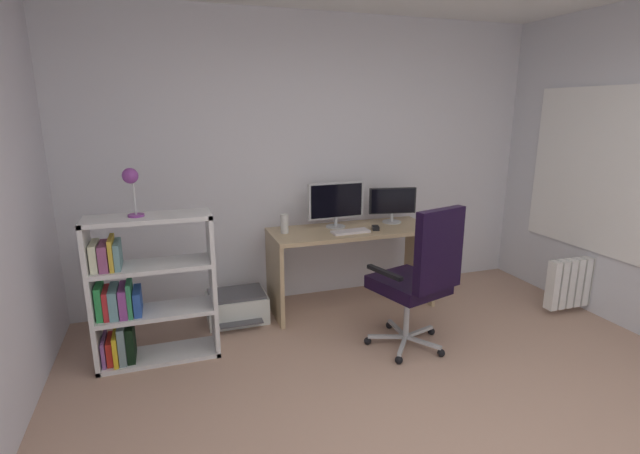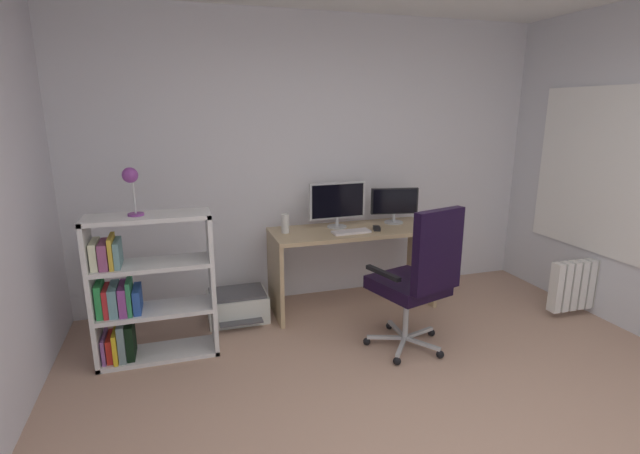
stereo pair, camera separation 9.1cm
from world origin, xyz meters
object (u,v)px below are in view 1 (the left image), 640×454
Objects in this scene: desk at (352,250)px; computer_mouse at (376,228)px; monitor_secondary at (393,203)px; keyboard at (350,232)px; printer at (237,306)px; desktop_speaker at (284,224)px; office_chair at (420,275)px; monitor_main at (336,202)px; bookshelf at (140,295)px; radiator at (580,282)px; desk_lamp at (131,182)px.

desk is 0.31m from computer_mouse.
keyboard is at bearing -156.84° from monitor_secondary.
desk is 1.16m from printer.
desktop_speaker is at bearing -177.47° from monitor_secondary.
desktop_speaker is (-0.56, 0.18, 0.07)m from keyboard.
monitor_main is at bearing 104.60° from office_chair.
bookshelf reaches higher than monitor_secondary.
printer is 0.75× the size of radiator.
desktop_speaker is 0.15× the size of office_chair.
monitor_main is 1.29m from printer.
monitor_secondary reaches higher than desk.
desktop_speaker is at bearing 159.14° from keyboard.
radiator reaches higher than printer.
desk is 2.02m from desk_lamp.
monitor_secondary is at bearing 12.81° from bookshelf.
monitor_main is 0.32m from keyboard.
printer is (-1.23, 0.99, -0.50)m from office_chair.
monitor_main is 0.53m from desktop_speaker.
desktop_speaker is 0.50× the size of desk_lamp.
keyboard is 1.00× the size of desk_lamp.
desktop_speaker reaches higher than keyboard.
monitor_main is 5.36× the size of computer_mouse.
radiator is at bearing -22.96° from monitor_main.
desk_lamp is (0.02, -0.00, 0.83)m from bookshelf.
desk is 8.84× the size of desktop_speaker.
desk is 15.03× the size of computer_mouse.
keyboard is at bearing 9.53° from bookshelf.
printer is (-0.95, -0.07, -0.87)m from monitor_main.
keyboard is (0.06, -0.22, -0.23)m from monitor_main.
office_chair is at bearing -174.33° from radiator.
computer_mouse is at bearing 1.53° from keyboard.
desk_lamp is 0.49× the size of radiator.
office_chair is 2.05m from bookshelf.
bookshelf is (-1.71, -0.52, -0.48)m from monitor_main.
monitor_main is at bearing 5.41° from desktop_speaker.
monitor_main is 1.80m from desk_lamp.
printer is at bearing 31.01° from bookshelf.
monitor_secondary is 1.15m from office_chair.
monitor_secondary is 0.60m from keyboard.
monitor_main reaches higher than printer.
desk is 0.61m from monitor_secondary.
monitor_main reaches higher than office_chair.
keyboard reaches higher than radiator.
desk is 1.88m from bookshelf.
monitor_secondary is at bearing 0.01° from monitor_main.
desktop_speaker is (-0.62, 0.05, 0.28)m from desk.
desk is 4.42× the size of keyboard.
desk_lamp is (-2.27, -0.52, 0.39)m from monitor_secondary.
monitor_secondary is at bearing 12.91° from desk_lamp.
bookshelf is at bearing -167.19° from monitor_secondary.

